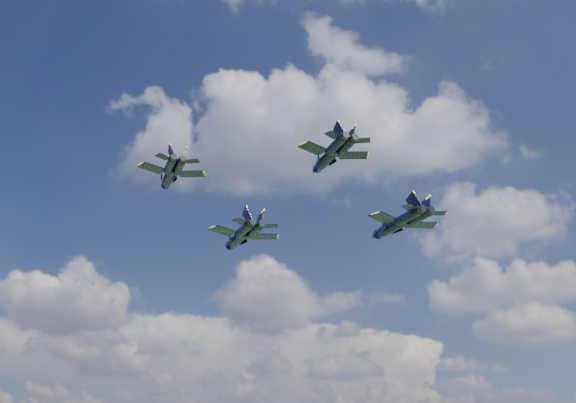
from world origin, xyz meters
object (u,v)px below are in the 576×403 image
Objects in this scene: jet_left at (169,176)px; jet_right at (393,226)px; jet_lead at (238,238)px; jet_slot at (327,158)px.

jet_right is at bearing 5.00° from jet_left.
jet_right is at bearing -39.43° from jet_lead.
jet_left is 26.27m from jet_slot.
jet_slot is at bearing -91.03° from jet_lead.
jet_lead is 1.31× the size of jet_left.
jet_lead is 29.83m from jet_right.
jet_left is at bearing -133.73° from jet_lead.
jet_left reaches higher than jet_right.
jet_lead is at bearing 138.21° from jet_right.
jet_left is at bearing 178.69° from jet_right.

